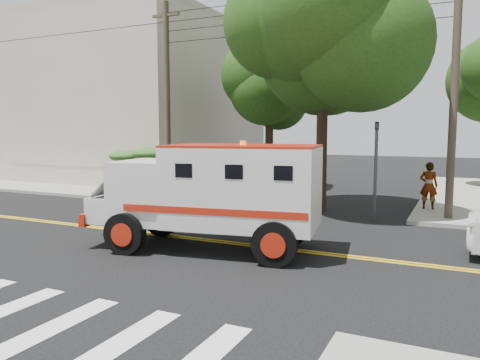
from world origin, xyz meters
The scene contains 12 objects.
ground centered at (0.00, 0.00, 0.00)m, with size 100.00×100.00×0.00m, color black.
sidewalk_nw centered at (-13.50, 13.50, 0.07)m, with size 17.00×17.00×0.15m, color gray.
building_left centered at (-15.50, 15.00, 5.15)m, with size 16.00×14.00×10.00m, color #B5A694.
utility_pole_left centered at (-5.60, 6.00, 4.50)m, with size 0.28×0.28×9.00m, color #382D23.
utility_pole_right centered at (6.30, 6.20, 4.50)m, with size 0.28×0.28×9.00m, color #382D23.
tree_main centered at (1.94, 6.21, 7.20)m, with size 6.08×5.70×9.85m.
tree_left centered at (-2.68, 11.79, 5.73)m, with size 4.48×4.20×7.70m.
traffic_signal centered at (3.80, 5.60, 2.23)m, with size 0.15×0.18×3.60m.
accessibility_sign centered at (-6.20, 6.17, 1.37)m, with size 0.45×0.10×2.02m.
palm_planter centered at (-7.44, 6.62, 1.65)m, with size 3.52×2.63×2.36m.
armored_truck centered at (0.56, -0.85, 1.65)m, with size 6.67×3.39×2.90m.
pedestrian_a centered at (5.50, 7.96, 1.09)m, with size 0.69×0.45×1.88m, color gray.
Camera 1 is at (6.66, -12.00, 3.30)m, focal length 35.00 mm.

